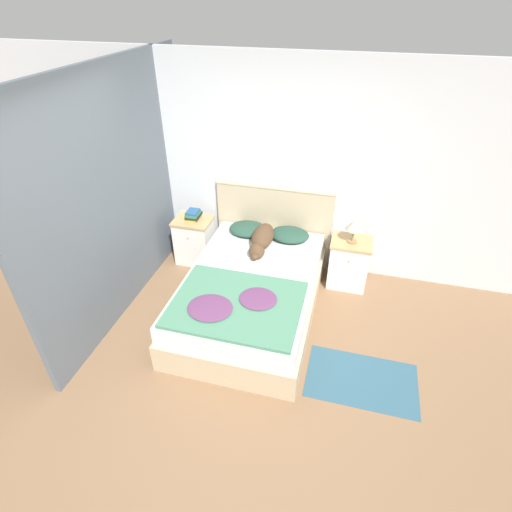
{
  "coord_description": "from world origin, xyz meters",
  "views": [
    {
      "loc": [
        0.91,
        -2.27,
        3.1
      ],
      "look_at": [
        -0.01,
        1.2,
        0.64
      ],
      "focal_mm": 28.0,
      "sensor_mm": 36.0,
      "label": 1
    }
  ],
  "objects_px": {
    "pillow_left": "(248,229)",
    "book_stack": "(193,215)",
    "table_lamp": "(355,225)",
    "dog": "(262,239)",
    "nightstand_left": "(195,240)",
    "pillow_right": "(290,235)",
    "bed": "(251,294)",
    "nightstand_right": "(349,263)"
  },
  "relations": [
    {
      "from": "bed",
      "to": "table_lamp",
      "type": "distance_m",
      "value": 1.4
    },
    {
      "from": "nightstand_left",
      "to": "book_stack",
      "type": "height_order",
      "value": "book_stack"
    },
    {
      "from": "nightstand_left",
      "to": "pillow_right",
      "type": "height_order",
      "value": "pillow_right"
    },
    {
      "from": "bed",
      "to": "nightstand_left",
      "type": "distance_m",
      "value": 1.29
    },
    {
      "from": "book_stack",
      "to": "table_lamp",
      "type": "relative_size",
      "value": 0.76
    },
    {
      "from": "book_stack",
      "to": "nightstand_left",
      "type": "bearing_deg",
      "value": -98.04
    },
    {
      "from": "nightstand_left",
      "to": "book_stack",
      "type": "relative_size",
      "value": 2.71
    },
    {
      "from": "book_stack",
      "to": "pillow_left",
      "type": "bearing_deg",
      "value": -2.11
    },
    {
      "from": "nightstand_right",
      "to": "pillow_right",
      "type": "relative_size",
      "value": 1.31
    },
    {
      "from": "table_lamp",
      "to": "pillow_right",
      "type": "bearing_deg",
      "value": 178.67
    },
    {
      "from": "dog",
      "to": "table_lamp",
      "type": "relative_size",
      "value": 2.39
    },
    {
      "from": "nightstand_right",
      "to": "pillow_left",
      "type": "distance_m",
      "value": 1.29
    },
    {
      "from": "dog",
      "to": "book_stack",
      "type": "xyz_separation_m",
      "value": [
        -0.97,
        0.29,
        0.03
      ]
    },
    {
      "from": "nightstand_left",
      "to": "nightstand_right",
      "type": "xyz_separation_m",
      "value": [
        1.99,
        0.0,
        0.0
      ]
    },
    {
      "from": "nightstand_left",
      "to": "dog",
      "type": "height_order",
      "value": "dog"
    },
    {
      "from": "pillow_right",
      "to": "nightstand_right",
      "type": "bearing_deg",
      "value": 0.36
    },
    {
      "from": "pillow_left",
      "to": "nightstand_right",
      "type": "bearing_deg",
      "value": 0.21
    },
    {
      "from": "pillow_left",
      "to": "book_stack",
      "type": "relative_size",
      "value": 2.07
    },
    {
      "from": "table_lamp",
      "to": "nightstand_right",
      "type": "bearing_deg",
      "value": 90.0
    },
    {
      "from": "nightstand_right",
      "to": "pillow_left",
      "type": "relative_size",
      "value": 1.31
    },
    {
      "from": "nightstand_right",
      "to": "bed",
      "type": "bearing_deg",
      "value": -140.65
    },
    {
      "from": "table_lamp",
      "to": "pillow_left",
      "type": "bearing_deg",
      "value": 179.22
    },
    {
      "from": "bed",
      "to": "pillow_right",
      "type": "distance_m",
      "value": 0.91
    },
    {
      "from": "nightstand_left",
      "to": "table_lamp",
      "type": "relative_size",
      "value": 2.05
    },
    {
      "from": "nightstand_right",
      "to": "table_lamp",
      "type": "bearing_deg",
      "value": -90.0
    },
    {
      "from": "pillow_left",
      "to": "bed",
      "type": "bearing_deg",
      "value": -72.25
    },
    {
      "from": "pillow_left",
      "to": "dog",
      "type": "xyz_separation_m",
      "value": [
        0.24,
        -0.26,
        0.05
      ]
    },
    {
      "from": "pillow_right",
      "to": "book_stack",
      "type": "relative_size",
      "value": 2.07
    },
    {
      "from": "nightstand_left",
      "to": "nightstand_right",
      "type": "height_order",
      "value": "same"
    },
    {
      "from": "pillow_right",
      "to": "book_stack",
      "type": "height_order",
      "value": "book_stack"
    },
    {
      "from": "book_stack",
      "to": "table_lamp",
      "type": "distance_m",
      "value": 2.0
    },
    {
      "from": "pillow_left",
      "to": "table_lamp",
      "type": "xyz_separation_m",
      "value": [
        1.26,
        -0.02,
        0.25
      ]
    },
    {
      "from": "bed",
      "to": "nightstand_right",
      "type": "height_order",
      "value": "nightstand_right"
    },
    {
      "from": "nightstand_right",
      "to": "book_stack",
      "type": "relative_size",
      "value": 2.71
    },
    {
      "from": "bed",
      "to": "book_stack",
      "type": "xyz_separation_m",
      "value": [
        -0.99,
        0.84,
        0.41
      ]
    },
    {
      "from": "nightstand_left",
      "to": "pillow_right",
      "type": "bearing_deg",
      "value": -0.21
    },
    {
      "from": "pillow_right",
      "to": "table_lamp",
      "type": "height_order",
      "value": "table_lamp"
    },
    {
      "from": "dog",
      "to": "table_lamp",
      "type": "distance_m",
      "value": 1.06
    },
    {
      "from": "nightstand_left",
      "to": "table_lamp",
      "type": "distance_m",
      "value": 2.06
    },
    {
      "from": "pillow_left",
      "to": "dog",
      "type": "bearing_deg",
      "value": -47.37
    },
    {
      "from": "bed",
      "to": "dog",
      "type": "xyz_separation_m",
      "value": [
        -0.02,
        0.55,
        0.38
      ]
    },
    {
      "from": "nightstand_left",
      "to": "pillow_left",
      "type": "xyz_separation_m",
      "value": [
        0.74,
        -0.0,
        0.28
      ]
    }
  ]
}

